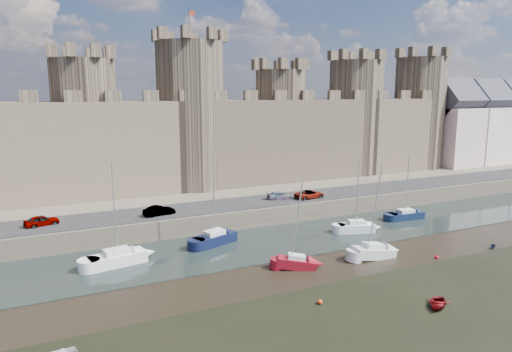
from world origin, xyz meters
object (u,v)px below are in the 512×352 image
object	(u,v)px
car_1	(159,211)
car_2	(280,196)
sailboat_5	(373,251)
car_3	(310,194)
car_0	(42,221)
sailboat_1	(215,238)
sailboat_0	(117,258)
sailboat_4	(296,262)
sailboat_3	(406,215)
sailboat_2	(356,227)

from	to	relation	value
car_1	car_2	distance (m)	18.02
sailboat_5	car_3	bearing A→B (deg)	84.67
car_0	sailboat_1	xyz separation A→B (m)	(18.45, -7.86, -2.31)
sailboat_0	sailboat_4	xyz separation A→B (m)	(16.61, -8.64, -0.13)
sailboat_3	sailboat_4	distance (m)	24.95
sailboat_2	car_3	bearing A→B (deg)	115.06
car_0	sailboat_1	distance (m)	20.19
sailboat_2	sailboat_0	bearing A→B (deg)	-163.98
car_2	sailboat_4	size ratio (longest dim) A/B	0.42
sailboat_2	sailboat_5	bearing A→B (deg)	-96.78
car_3	sailboat_0	distance (m)	29.83
car_3	sailboat_5	bearing A→B (deg)	164.83
car_1	sailboat_4	xyz separation A→B (m)	(10.16, -17.01, -2.45)
sailboat_1	sailboat_3	xyz separation A→B (m)	(28.32, -1.21, -0.12)
car_2	sailboat_1	distance (m)	15.35
sailboat_1	car_2	bearing A→B (deg)	11.65
sailboat_1	sailboat_4	world-z (taller)	sailboat_1
sailboat_2	sailboat_3	xyz separation A→B (m)	(10.14, 2.04, -0.08)
car_1	sailboat_1	distance (m)	8.54
car_2	sailboat_3	world-z (taller)	sailboat_3
sailboat_1	sailboat_2	bearing A→B (deg)	-29.91
sailboat_4	sailboat_5	xyz separation A→B (m)	(9.12, -0.92, 0.05)
car_2	sailboat_5	xyz separation A→B (m)	(1.32, -19.33, -2.32)
car_2	sailboat_2	bearing A→B (deg)	-147.08
car_3	sailboat_2	distance (m)	10.09
sailboat_3	sailboat_4	xyz separation A→B (m)	(-23.16, -9.28, -0.02)
car_3	sailboat_3	size ratio (longest dim) A/B	0.51
sailboat_5	sailboat_4	bearing A→B (deg)	177.81
sailboat_4	sailboat_5	world-z (taller)	sailboat_5
car_0	sailboat_3	size ratio (longest dim) A/B	0.42
car_0	sailboat_0	distance (m)	12.19
sailboat_3	sailboat_5	bearing A→B (deg)	-139.34
car_3	sailboat_0	xyz separation A→B (m)	(-28.54, -8.35, -2.30)
sailboat_2	sailboat_4	world-z (taller)	sailboat_2
sailboat_0	sailboat_2	distance (m)	29.66
sailboat_4	sailboat_5	bearing A→B (deg)	18.18
sailboat_0	sailboat_3	bearing A→B (deg)	-8.96
sailboat_4	sailboat_0	bearing A→B (deg)	176.47
sailboat_1	sailboat_0	bearing A→B (deg)	169.41
sailboat_0	sailboat_3	xyz separation A→B (m)	(39.77, 0.63, -0.12)
sailboat_5	car_2	bearing A→B (deg)	97.49
car_3	sailboat_1	distance (m)	18.43
sailboat_0	sailboat_3	world-z (taller)	sailboat_0
car_2	car_3	size ratio (longest dim) A/B	0.86
car_1	sailboat_0	size ratio (longest dim) A/B	0.36
sailboat_1	sailboat_3	world-z (taller)	sailboat_1
sailboat_1	sailboat_4	distance (m)	11.69
sailboat_0	sailboat_2	size ratio (longest dim) A/B	1.09
sailboat_2	sailboat_4	distance (m)	14.90
sailboat_2	sailboat_1	bearing A→B (deg)	-171.42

